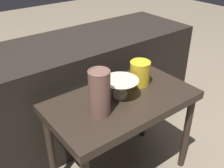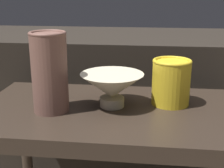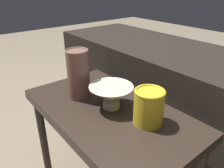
{
  "view_description": "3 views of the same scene",
  "coord_description": "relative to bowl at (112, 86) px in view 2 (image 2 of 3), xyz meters",
  "views": [
    {
      "loc": [
        -0.67,
        -0.78,
        1.17
      ],
      "look_at": [
        -0.04,
        0.03,
        0.58
      ],
      "focal_mm": 42.0,
      "sensor_mm": 36.0,
      "label": 1
    },
    {
      "loc": [
        0.09,
        -0.76,
        0.81
      ],
      "look_at": [
        0.0,
        0.01,
        0.57
      ],
      "focal_mm": 50.0,
      "sensor_mm": 36.0,
      "label": 2
    },
    {
      "loc": [
        0.57,
        -0.44,
        0.95
      ],
      "look_at": [
        0.01,
        0.01,
        0.61
      ],
      "focal_mm": 35.0,
      "sensor_mm": 36.0,
      "label": 3
    }
  ],
  "objects": [
    {
      "name": "table",
      "position": [
        0.0,
        -0.01,
        -0.12
      ],
      "size": [
        0.71,
        0.4,
        0.5
      ],
      "color": "#2D231C",
      "rests_on": "ground_plane"
    },
    {
      "name": "couch_backdrop",
      "position": [
        0.0,
        0.48,
        -0.24
      ],
      "size": [
        1.64,
        0.5,
        0.63
      ],
      "color": "black",
      "rests_on": "ground_plane"
    },
    {
      "name": "bowl",
      "position": [
        0.0,
        0.0,
        0.0
      ],
      "size": [
        0.17,
        0.17,
        0.09
      ],
      "color": "beige",
      "rests_on": "table"
    },
    {
      "name": "vase_textured_left",
      "position": [
        -0.15,
        -0.05,
        0.05
      ],
      "size": [
        0.09,
        0.09,
        0.2
      ],
      "color": "brown",
      "rests_on": "table"
    },
    {
      "name": "vase_colorful_right",
      "position": [
        0.16,
        0.04,
        0.01
      ],
      "size": [
        0.1,
        0.1,
        0.12
      ],
      "color": "gold",
      "rests_on": "table"
    }
  ]
}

